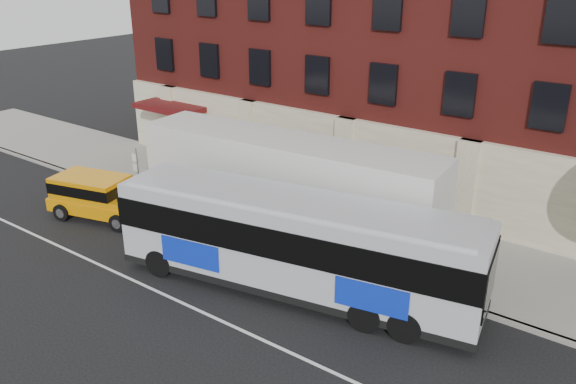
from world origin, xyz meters
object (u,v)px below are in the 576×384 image
Objects in this scene: city_bus at (295,241)px; yellow_suv at (97,194)px; sign_pole at (137,169)px; shipping_container at (287,190)px.

city_bus is 2.59× the size of yellow_suv.
city_bus reaches higher than sign_pole.
shipping_container is (8.27, 3.40, 1.06)m from yellow_suv.
shipping_container is at bearing 22.36° from yellow_suv.
yellow_suv is (-11.05, -0.10, -0.88)m from city_bus.
yellow_suv is 9.00m from shipping_container.
yellow_suv is at bearing -179.47° from city_bus.
sign_pole is at bearing 99.62° from yellow_suv.
city_bus is 4.32m from shipping_container.
shipping_container is (-2.78, 3.30, 0.18)m from city_bus.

